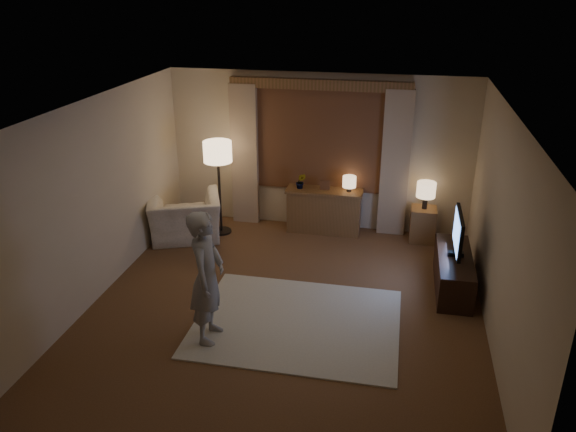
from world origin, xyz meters
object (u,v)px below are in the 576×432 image
(armchair, at_px, (185,217))
(person, at_px, (207,277))
(tv_stand, at_px, (453,272))
(side_table, at_px, (423,224))
(sideboard, at_px, (324,212))

(armchair, relative_size, person, 0.70)
(armchair, distance_m, tv_stand, 4.26)
(armchair, height_order, person, person)
(person, bearing_deg, armchair, 24.56)
(tv_stand, bearing_deg, person, -148.22)
(side_table, bearing_deg, tv_stand, -75.41)
(side_table, bearing_deg, sideboard, 178.23)
(sideboard, bearing_deg, side_table, -1.77)
(armchair, relative_size, side_table, 2.01)
(tv_stand, distance_m, person, 3.44)
(armchair, height_order, side_table, armchair)
(side_table, xyz_separation_m, tv_stand, (0.39, -1.49, -0.03))
(side_table, relative_size, person, 0.35)
(person, bearing_deg, sideboard, -16.92)
(sideboard, height_order, tv_stand, sideboard)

